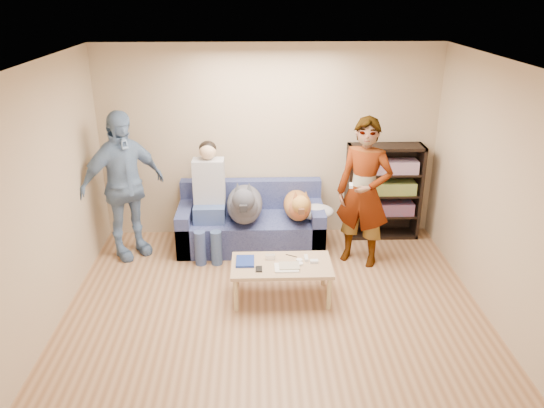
{
  "coord_description": "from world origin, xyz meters",
  "views": [
    {
      "loc": [
        -0.18,
        -4.36,
        3.25
      ],
      "look_at": [
        0.0,
        1.2,
        0.95
      ],
      "focal_mm": 35.0,
      "sensor_mm": 36.0,
      "label": 1
    }
  ],
  "objects_px": {
    "dog_gray": "(245,204)",
    "bookshelf": "(383,189)",
    "person_standing_left": "(123,186)",
    "person_seated": "(209,195)",
    "person_standing_right": "(364,193)",
    "coffee_table": "(282,268)",
    "dog_tan": "(298,206)",
    "sofa": "(251,225)",
    "notebook_blue": "(245,261)",
    "camera_silver": "(270,257)"
  },
  "relations": [
    {
      "from": "dog_gray",
      "to": "bookshelf",
      "type": "distance_m",
      "value": 1.93
    },
    {
      "from": "person_standing_left",
      "to": "person_seated",
      "type": "xyz_separation_m",
      "value": [
        1.05,
        0.11,
        -0.17
      ]
    },
    {
      "from": "person_standing_right",
      "to": "person_seated",
      "type": "bearing_deg",
      "value": -163.39
    },
    {
      "from": "person_standing_right",
      "to": "bookshelf",
      "type": "distance_m",
      "value": 0.9
    },
    {
      "from": "dog_gray",
      "to": "coffee_table",
      "type": "xyz_separation_m",
      "value": [
        0.42,
        -1.16,
        -0.29
      ]
    },
    {
      "from": "person_seated",
      "to": "coffee_table",
      "type": "distance_m",
      "value": 1.55
    },
    {
      "from": "person_seated",
      "to": "dog_tan",
      "type": "bearing_deg",
      "value": -0.73
    },
    {
      "from": "dog_tan",
      "to": "sofa",
      "type": "bearing_deg",
      "value": 167.0
    },
    {
      "from": "notebook_blue",
      "to": "camera_silver",
      "type": "height_order",
      "value": "camera_silver"
    },
    {
      "from": "sofa",
      "to": "coffee_table",
      "type": "xyz_separation_m",
      "value": [
        0.34,
        -1.34,
        0.09
      ]
    },
    {
      "from": "notebook_blue",
      "to": "dog_gray",
      "type": "relative_size",
      "value": 0.2
    },
    {
      "from": "bookshelf",
      "to": "person_standing_left",
      "type": "bearing_deg",
      "value": -172.05
    },
    {
      "from": "notebook_blue",
      "to": "person_seated",
      "type": "height_order",
      "value": "person_seated"
    },
    {
      "from": "notebook_blue",
      "to": "coffee_table",
      "type": "bearing_deg",
      "value": -7.13
    },
    {
      "from": "person_standing_left",
      "to": "notebook_blue",
      "type": "relative_size",
      "value": 7.28
    },
    {
      "from": "sofa",
      "to": "dog_tan",
      "type": "bearing_deg",
      "value": -13.0
    },
    {
      "from": "person_standing_left",
      "to": "dog_tan",
      "type": "bearing_deg",
      "value": -36.51
    },
    {
      "from": "dog_tan",
      "to": "camera_silver",
      "type": "bearing_deg",
      "value": -109.96
    },
    {
      "from": "coffee_table",
      "to": "person_standing_left",
      "type": "bearing_deg",
      "value": 150.2
    },
    {
      "from": "camera_silver",
      "to": "person_seated",
      "type": "distance_m",
      "value": 1.37
    },
    {
      "from": "person_seated",
      "to": "dog_gray",
      "type": "bearing_deg",
      "value": -7.14
    },
    {
      "from": "sofa",
      "to": "dog_tan",
      "type": "height_order",
      "value": "dog_tan"
    },
    {
      "from": "sofa",
      "to": "dog_gray",
      "type": "height_order",
      "value": "dog_gray"
    },
    {
      "from": "person_standing_right",
      "to": "person_standing_left",
      "type": "height_order",
      "value": "person_standing_left"
    },
    {
      "from": "person_seated",
      "to": "bookshelf",
      "type": "bearing_deg",
      "value": 8.78
    },
    {
      "from": "person_standing_left",
      "to": "sofa",
      "type": "height_order",
      "value": "person_standing_left"
    },
    {
      "from": "dog_tan",
      "to": "bookshelf",
      "type": "relative_size",
      "value": 0.88
    },
    {
      "from": "notebook_blue",
      "to": "sofa",
      "type": "relative_size",
      "value": 0.14
    },
    {
      "from": "dog_tan",
      "to": "notebook_blue",
      "type": "bearing_deg",
      "value": -120.33
    },
    {
      "from": "person_standing_left",
      "to": "dog_tan",
      "type": "height_order",
      "value": "person_standing_left"
    },
    {
      "from": "coffee_table",
      "to": "bookshelf",
      "type": "relative_size",
      "value": 0.85
    },
    {
      "from": "camera_silver",
      "to": "coffee_table",
      "type": "xyz_separation_m",
      "value": [
        0.12,
        -0.12,
        -0.07
      ]
    },
    {
      "from": "sofa",
      "to": "person_seated",
      "type": "height_order",
      "value": "person_seated"
    },
    {
      "from": "person_standing_left",
      "to": "camera_silver",
      "type": "height_order",
      "value": "person_standing_left"
    },
    {
      "from": "person_seated",
      "to": "dog_gray",
      "type": "relative_size",
      "value": 1.15
    },
    {
      "from": "person_standing_right",
      "to": "person_standing_left",
      "type": "xyz_separation_m",
      "value": [
        -2.96,
        0.28,
        0.02
      ]
    },
    {
      "from": "person_seated",
      "to": "coffee_table",
      "type": "xyz_separation_m",
      "value": [
        0.87,
        -1.21,
        -0.4
      ]
    },
    {
      "from": "bookshelf",
      "to": "notebook_blue",
      "type": "bearing_deg",
      "value": -140.69
    },
    {
      "from": "person_standing_right",
      "to": "dog_gray",
      "type": "bearing_deg",
      "value": -164.77
    },
    {
      "from": "person_standing_right",
      "to": "coffee_table",
      "type": "bearing_deg",
      "value": -113.37
    },
    {
      "from": "dog_gray",
      "to": "coffee_table",
      "type": "height_order",
      "value": "dog_gray"
    },
    {
      "from": "notebook_blue",
      "to": "camera_silver",
      "type": "xyz_separation_m",
      "value": [
        0.28,
        0.07,
        0.01
      ]
    },
    {
      "from": "notebook_blue",
      "to": "camera_silver",
      "type": "bearing_deg",
      "value": 14.04
    },
    {
      "from": "camera_silver",
      "to": "notebook_blue",
      "type": "bearing_deg",
      "value": -165.96
    },
    {
      "from": "coffee_table",
      "to": "sofa",
      "type": "bearing_deg",
      "value": 104.28
    },
    {
      "from": "person_standing_right",
      "to": "sofa",
      "type": "bearing_deg",
      "value": -172.46
    },
    {
      "from": "person_standing_left",
      "to": "coffee_table",
      "type": "height_order",
      "value": "person_standing_left"
    },
    {
      "from": "person_standing_left",
      "to": "camera_silver",
      "type": "distance_m",
      "value": 2.11
    },
    {
      "from": "camera_silver",
      "to": "bookshelf",
      "type": "distance_m",
      "value": 2.16
    },
    {
      "from": "person_standing_left",
      "to": "notebook_blue",
      "type": "bearing_deg",
      "value": -73.66
    }
  ]
}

